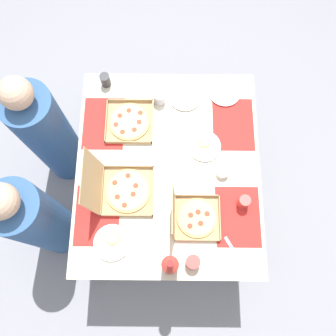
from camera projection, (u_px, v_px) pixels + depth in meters
name	position (u px, v px, depth m)	size (l,w,h in m)	color
ground_plane	(168.00, 196.00, 2.93)	(6.00, 6.00, 0.00)	gray
dining_table	(168.00, 173.00, 2.31)	(1.31, 1.13, 0.76)	#3F3328
placemat_near_left	(238.00, 217.00, 2.11)	(0.36, 0.26, 0.00)	red
placemat_near_right	(233.00, 124.00, 2.29)	(0.36, 0.26, 0.00)	red
placemat_far_left	(97.00, 215.00, 2.11)	(0.36, 0.26, 0.00)	red
placemat_far_right	(104.00, 123.00, 2.29)	(0.36, 0.26, 0.00)	red
pizza_box_corner_right	(192.00, 217.00, 2.06)	(0.27, 0.28, 0.30)	tan
pizza_box_corner_left	(129.00, 122.00, 2.29)	(0.30, 0.30, 0.04)	tan
pizza_box_edge_far	(120.00, 189.00, 2.11)	(0.31, 0.36, 0.34)	tan
plate_near_right	(204.00, 146.00, 2.24)	(0.20, 0.20, 0.03)	white
plate_far_left	(112.00, 242.00, 2.06)	(0.21, 0.21, 0.03)	white
plate_far_right	(185.00, 97.00, 2.34)	(0.21, 0.21, 0.02)	white
plate_near_left	(225.00, 92.00, 2.35)	(0.21, 0.21, 0.02)	white
soda_bottle	(170.00, 265.00, 1.90)	(0.09, 0.09, 0.32)	#B2382D
cup_spare	(244.00, 202.00, 2.09)	(0.07, 0.07, 0.10)	#BF4742
cup_red	(160.00, 98.00, 2.30)	(0.08, 0.08, 0.09)	silver
cup_clear_left	(193.00, 262.00, 1.99)	(0.08, 0.08, 0.09)	#BF4742
cup_dark	(105.00, 80.00, 2.34)	(0.06, 0.06, 0.09)	#333338
condiment_bowl	(222.00, 172.00, 2.17)	(0.07, 0.07, 0.04)	white
knife_by_far_left	(235.00, 253.00, 2.05)	(0.21, 0.02, 0.01)	#B7B7BC
diner_left_seat	(40.00, 221.00, 2.31)	(0.32, 0.32, 1.22)	#33598C
diner_right_seat	(50.00, 135.00, 2.49)	(0.32, 0.32, 1.23)	#33598C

